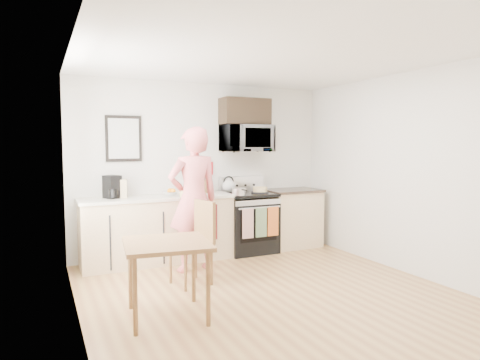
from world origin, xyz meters
name	(u,v)px	position (x,y,z in m)	size (l,w,h in m)	color
floor	(278,299)	(0.00, 0.00, 0.00)	(4.60, 4.60, 0.00)	#926138
back_wall	(203,168)	(0.00, 2.30, 1.30)	(4.00, 0.04, 2.60)	silver
left_wall	(78,187)	(-2.00, 0.00, 1.30)	(0.04, 4.60, 2.60)	silver
right_wall	(417,174)	(2.00, 0.00, 1.30)	(0.04, 4.60, 2.60)	silver
ceiling	(280,54)	(0.00, 0.00, 2.60)	(4.00, 4.60, 0.04)	white
window	(74,156)	(-1.96, 0.80, 1.55)	(0.06, 1.40, 1.50)	white
cabinet_left	(158,231)	(-0.80, 2.00, 0.45)	(2.10, 0.60, 0.90)	#D2B886
countertop_left	(157,198)	(-0.80, 2.00, 0.92)	(2.14, 0.64, 0.04)	beige
cabinet_right	(292,219)	(1.43, 2.00, 0.45)	(0.84, 0.60, 0.90)	#D2B886
countertop_right	(292,190)	(1.43, 2.00, 0.92)	(0.88, 0.64, 0.04)	black
range	(249,224)	(0.63, 1.98, 0.44)	(0.76, 0.70, 1.16)	black
microwave	(246,139)	(0.63, 2.08, 1.76)	(0.76, 0.51, 0.42)	silver
upper_cabinet	(245,111)	(0.63, 2.12, 2.18)	(0.76, 0.35, 0.40)	black
wall_art	(124,139)	(-1.20, 2.28, 1.75)	(0.50, 0.04, 0.65)	black
wall_trivet	(207,168)	(0.05, 2.28, 1.30)	(0.20, 0.02, 0.20)	red
person	(194,199)	(-0.48, 1.39, 0.95)	(0.69, 0.45, 1.90)	#C43643
dining_table	(167,250)	(-1.22, 0.04, 0.65)	(0.79, 0.79, 0.74)	brown
chair	(201,230)	(-0.56, 0.90, 0.64)	(0.54, 0.50, 0.99)	brown
knife_block	(204,186)	(-0.05, 2.12, 1.04)	(0.09, 0.13, 0.20)	brown
utensil_crock	(195,183)	(-0.18, 2.17, 1.09)	(0.13, 0.13, 0.38)	red
fruit_bowl	(170,192)	(-0.60, 2.05, 0.98)	(0.25, 0.25, 0.10)	silver
milk_carton	(123,189)	(-1.26, 2.02, 1.07)	(0.10, 0.10, 0.25)	tan
coffee_maker	(112,188)	(-1.41, 2.04, 1.09)	(0.25, 0.29, 0.31)	black
bread_bag	(190,193)	(-0.39, 1.78, 0.99)	(0.28, 0.13, 0.10)	tan
cake	(260,190)	(0.78, 1.90, 0.97)	(0.27, 0.27, 0.09)	black
kettle	(229,185)	(0.38, 2.20, 1.03)	(0.20, 0.20, 0.25)	silver
pot	(239,192)	(0.35, 1.75, 0.98)	(0.20, 0.34, 0.10)	silver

